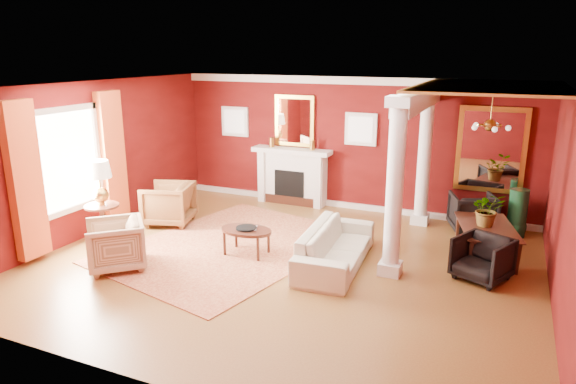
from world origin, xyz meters
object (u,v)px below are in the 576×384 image
at_px(side_table, 100,188).
at_px(dining_table, 488,233).
at_px(armchair_stripe, 115,242).
at_px(coffee_table, 246,232).
at_px(sofa, 336,240).
at_px(armchair_leopard, 168,202).

bearing_deg(side_table, dining_table, 17.83).
height_order(armchair_stripe, coffee_table, armchair_stripe).
bearing_deg(coffee_table, side_table, -169.12).
relative_size(sofa, armchair_stripe, 2.51).
relative_size(coffee_table, dining_table, 0.59).
bearing_deg(armchair_leopard, armchair_stripe, -2.19).
relative_size(coffee_table, side_table, 0.60).
distance_m(armchair_stripe, side_table, 1.47).
xyz_separation_m(armchair_leopard, coffee_table, (2.24, -0.83, -0.04)).
bearing_deg(coffee_table, armchair_leopard, 159.74).
height_order(sofa, dining_table, same).
distance_m(sofa, dining_table, 2.66).
xyz_separation_m(sofa, coffee_table, (-1.56, -0.19, -0.01)).
xyz_separation_m(coffee_table, side_table, (-2.70, -0.52, 0.62)).
bearing_deg(armchair_leopard, dining_table, 80.22).
xyz_separation_m(coffee_table, dining_table, (3.83, 1.58, 0.01)).
height_order(sofa, armchair_leopard, armchair_leopard).
bearing_deg(armchair_stripe, dining_table, 74.87).
relative_size(sofa, armchair_leopard, 2.40).
xyz_separation_m(armchair_leopard, side_table, (-0.46, -1.35, 0.58)).
bearing_deg(sofa, armchair_stripe, 111.71).
bearing_deg(side_table, armchair_stripe, -39.14).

